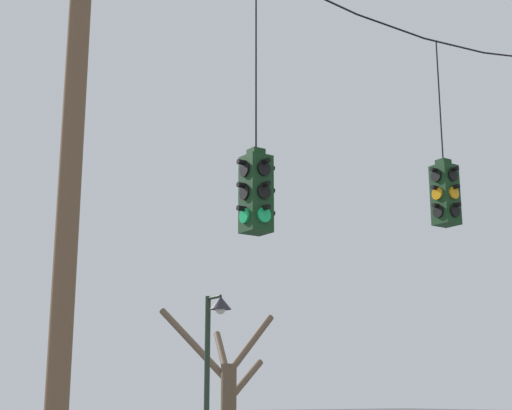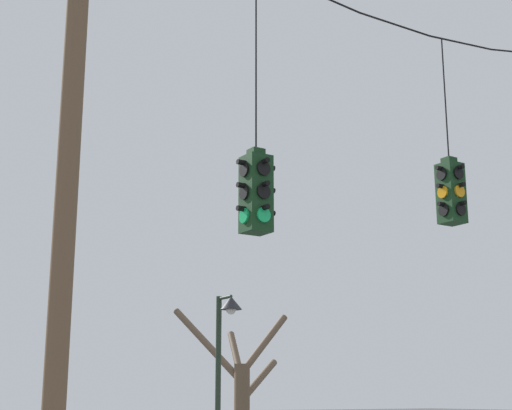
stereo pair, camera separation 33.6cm
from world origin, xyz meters
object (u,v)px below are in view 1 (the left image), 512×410
traffic_light_near_right_pole (256,191)px  bare_tree (227,400)px  traffic_light_over_intersection (445,193)px  street_lamp (214,348)px  utility_pole_left (70,184)px

traffic_light_near_right_pole → bare_tree: bearing=59.6°
traffic_light_near_right_pole → traffic_light_over_intersection: 3.70m
street_lamp → bare_tree: (1.91, 2.47, -1.09)m
bare_tree → street_lamp: bearing=-127.7°
traffic_light_over_intersection → street_lamp: size_ratio=0.72×
traffic_light_over_intersection → bare_tree: (1.37, 8.59, -3.24)m
traffic_light_over_intersection → traffic_light_near_right_pole: bearing=180.0°
traffic_light_over_intersection → bare_tree: traffic_light_over_intersection is taller
bare_tree → traffic_light_near_right_pole: bearing=-120.4°
utility_pole_left → traffic_light_over_intersection: utility_pole_left is taller
utility_pole_left → street_lamp: utility_pole_left is taller
utility_pole_left → traffic_light_near_right_pole: bearing=0.0°
utility_pole_left → traffic_light_over_intersection: (6.23, 0.00, 0.81)m
street_lamp → bare_tree: size_ratio=0.96×
utility_pole_left → bare_tree: 11.72m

